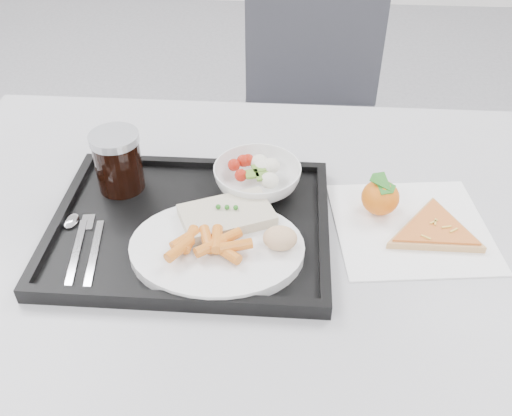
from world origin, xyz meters
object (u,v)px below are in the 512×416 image
at_px(chair, 312,99).
at_px(salad_bowl, 257,178).
at_px(tray, 191,227).
at_px(tangerine, 380,197).
at_px(pizza_slice, 435,230).
at_px(table, 252,246).
at_px(dinner_plate, 217,249).
at_px(cola_glass, 118,160).

height_order(chair, salad_bowl, chair).
relative_size(tray, tangerine, 6.18).
relative_size(tray, pizza_slice, 1.81).
bearing_deg(salad_bowl, table, -95.64).
relative_size(table, dinner_plate, 4.44).
xyz_separation_m(salad_bowl, pizza_slice, (0.30, -0.09, -0.03)).
bearing_deg(pizza_slice, tangerine, 150.05).
relative_size(table, tray, 2.67).
bearing_deg(tangerine, tray, -168.00).
height_order(tray, salad_bowl, salad_bowl).
relative_size(cola_glass, pizza_slice, 0.43).
distance_m(tray, pizza_slice, 0.40).
bearing_deg(tangerine, chair, 96.77).
bearing_deg(chair, table, -98.43).
distance_m(table, pizza_slice, 0.31).
relative_size(tray, salad_bowl, 2.96).
bearing_deg(dinner_plate, table, 66.90).
relative_size(tray, dinner_plate, 1.67).
bearing_deg(salad_bowl, chair, 81.34).
xyz_separation_m(cola_glass, tangerine, (0.45, -0.03, -0.04)).
xyz_separation_m(dinner_plate, cola_glass, (-0.19, 0.16, 0.05)).
bearing_deg(salad_bowl, cola_glass, -177.83).
xyz_separation_m(tray, cola_glass, (-0.14, 0.09, 0.06)).
height_order(cola_glass, pizza_slice, cola_glass).
xyz_separation_m(tray, tangerine, (0.31, 0.07, 0.03)).
bearing_deg(tray, chair, 75.77).
distance_m(tray, salad_bowl, 0.15).
xyz_separation_m(table, pizza_slice, (0.30, -0.02, 0.08)).
distance_m(salad_bowl, cola_glass, 0.24).
height_order(tray, pizza_slice, tray).
relative_size(table, pizza_slice, 4.82).
bearing_deg(salad_bowl, tangerine, -9.64).
relative_size(chair, tray, 2.07).
distance_m(table, dinner_plate, 0.15).
bearing_deg(cola_glass, table, -12.65).
height_order(table, tray, tray).
bearing_deg(chair, tangerine, -83.23).
bearing_deg(table, salad_bowl, 84.36).
bearing_deg(table, tangerine, 6.87).
bearing_deg(salad_bowl, dinner_plate, -107.00).
relative_size(tray, cola_glass, 4.17).
bearing_deg(tangerine, dinner_plate, -153.23).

